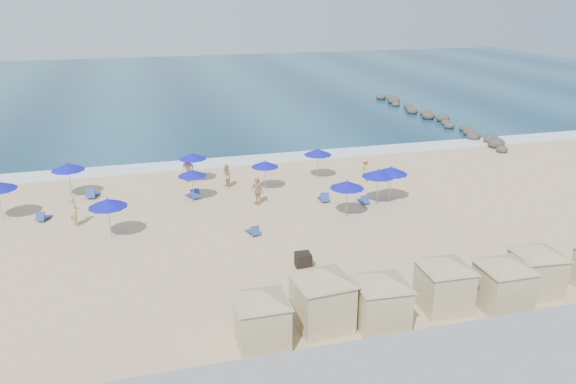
{
  "coord_description": "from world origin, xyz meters",
  "views": [
    {
      "loc": [
        -6.99,
        -28.18,
        13.26
      ],
      "look_at": [
        1.68,
        3.0,
        1.58
      ],
      "focal_mm": 35.0,
      "sensor_mm": 36.0,
      "label": 1
    }
  ],
  "objects_px": {
    "umbrella_5": "(265,164)",
    "umbrella_7": "(318,152)",
    "umbrella_9": "(378,173)",
    "cabana_1": "(323,290)",
    "beachgoer_2": "(257,191)",
    "beachgoer_1": "(226,176)",
    "cabana_3": "(445,276)",
    "umbrella_1": "(68,167)",
    "umbrella_6": "(347,185)",
    "beachgoer_3": "(364,170)",
    "rock_jetty": "(433,117)",
    "cabana_0": "(262,310)",
    "cabana_4": "(504,276)",
    "umbrella_3": "(193,156)",
    "umbrella_8": "(391,170)",
    "beachgoer_0": "(74,211)",
    "umbrella_4": "(192,173)",
    "cabana_2": "(382,293)",
    "beachgoer_4": "(188,169)",
    "cabana_5": "(538,262)",
    "umbrella_2": "(108,203)",
    "trash_bin": "(303,260)"
  },
  "relations": [
    {
      "from": "umbrella_4",
      "to": "beachgoer_3",
      "type": "distance_m",
      "value": 12.55
    },
    {
      "from": "cabana_2",
      "to": "umbrella_1",
      "type": "distance_m",
      "value": 24.1
    },
    {
      "from": "beachgoer_0",
      "to": "beachgoer_3",
      "type": "height_order",
      "value": "beachgoer_0"
    },
    {
      "from": "cabana_3",
      "to": "umbrella_1",
      "type": "height_order",
      "value": "cabana_3"
    },
    {
      "from": "trash_bin",
      "to": "umbrella_7",
      "type": "bearing_deg",
      "value": 69.68
    },
    {
      "from": "umbrella_7",
      "to": "cabana_4",
      "type": "bearing_deg",
      "value": -83.75
    },
    {
      "from": "beachgoer_4",
      "to": "trash_bin",
      "type": "bearing_deg",
      "value": -61.25
    },
    {
      "from": "umbrella_7",
      "to": "umbrella_9",
      "type": "bearing_deg",
      "value": -71.38
    },
    {
      "from": "beachgoer_2",
      "to": "beachgoer_3",
      "type": "relative_size",
      "value": 0.99
    },
    {
      "from": "umbrella_5",
      "to": "umbrella_9",
      "type": "relative_size",
      "value": 0.89
    },
    {
      "from": "umbrella_5",
      "to": "beachgoer_2",
      "type": "xyz_separation_m",
      "value": [
        -1.13,
        -2.54,
        -1.0
      ]
    },
    {
      "from": "trash_bin",
      "to": "cabana_5",
      "type": "height_order",
      "value": "cabana_5"
    },
    {
      "from": "rock_jetty",
      "to": "umbrella_3",
      "type": "distance_m",
      "value": 30.57
    },
    {
      "from": "cabana_0",
      "to": "cabana_4",
      "type": "height_order",
      "value": "cabana_4"
    },
    {
      "from": "cabana_1",
      "to": "cabana_5",
      "type": "bearing_deg",
      "value": -0.2
    },
    {
      "from": "cabana_1",
      "to": "beachgoer_2",
      "type": "xyz_separation_m",
      "value": [
        0.5,
        14.57,
        -0.77
      ]
    },
    {
      "from": "umbrella_2",
      "to": "umbrella_6",
      "type": "distance_m",
      "value": 13.97
    },
    {
      "from": "umbrella_3",
      "to": "beachgoer_0",
      "type": "relative_size",
      "value": 1.23
    },
    {
      "from": "umbrella_1",
      "to": "umbrella_6",
      "type": "relative_size",
      "value": 1.04
    },
    {
      "from": "cabana_4",
      "to": "beachgoer_2",
      "type": "height_order",
      "value": "cabana_4"
    },
    {
      "from": "cabana_5",
      "to": "umbrella_3",
      "type": "xyz_separation_m",
      "value": [
        -13.37,
        20.18,
        0.46
      ]
    },
    {
      "from": "beachgoer_4",
      "to": "umbrella_3",
      "type": "bearing_deg",
      "value": -38.49
    },
    {
      "from": "beachgoer_3",
      "to": "beachgoer_4",
      "type": "relative_size",
      "value": 0.98
    },
    {
      "from": "umbrella_4",
      "to": "umbrella_5",
      "type": "relative_size",
      "value": 1.0
    },
    {
      "from": "rock_jetty",
      "to": "beachgoer_1",
      "type": "bearing_deg",
      "value": -148.13
    },
    {
      "from": "umbrella_9",
      "to": "umbrella_7",
      "type": "bearing_deg",
      "value": 108.62
    },
    {
      "from": "umbrella_6",
      "to": "umbrella_3",
      "type": "bearing_deg",
      "value": 132.15
    },
    {
      "from": "rock_jetty",
      "to": "cabana_2",
      "type": "bearing_deg",
      "value": -122.26
    },
    {
      "from": "cabana_4",
      "to": "umbrella_3",
      "type": "bearing_deg",
      "value": 117.96
    },
    {
      "from": "cabana_4",
      "to": "cabana_5",
      "type": "xyz_separation_m",
      "value": [
        2.27,
        0.72,
        -0.02
      ]
    },
    {
      "from": "umbrella_7",
      "to": "rock_jetty",
      "type": "bearing_deg",
      "value": 40.19
    },
    {
      "from": "umbrella_5",
      "to": "umbrella_7",
      "type": "bearing_deg",
      "value": 18.45
    },
    {
      "from": "cabana_3",
      "to": "cabana_4",
      "type": "xyz_separation_m",
      "value": [
        2.51,
        -0.66,
        -0.01
      ]
    },
    {
      "from": "umbrella_5",
      "to": "umbrella_4",
      "type": "bearing_deg",
      "value": -172.26
    },
    {
      "from": "umbrella_2",
      "to": "umbrella_7",
      "type": "bearing_deg",
      "value": 25.77
    },
    {
      "from": "umbrella_4",
      "to": "beachgoer_2",
      "type": "bearing_deg",
      "value": -24.97
    },
    {
      "from": "rock_jetty",
      "to": "umbrella_2",
      "type": "xyz_separation_m",
      "value": [
        -32.87,
        -22.47,
        1.79
      ]
    },
    {
      "from": "cabana_0",
      "to": "cabana_1",
      "type": "height_order",
      "value": "cabana_1"
    },
    {
      "from": "umbrella_9",
      "to": "cabana_0",
      "type": "bearing_deg",
      "value": -129.49
    },
    {
      "from": "cabana_0",
      "to": "cabana_4",
      "type": "distance_m",
      "value": 10.8
    },
    {
      "from": "rock_jetty",
      "to": "umbrella_2",
      "type": "bearing_deg",
      "value": -145.64
    },
    {
      "from": "cabana_1",
      "to": "umbrella_8",
      "type": "bearing_deg",
      "value": 54.51
    },
    {
      "from": "rock_jetty",
      "to": "beachgoer_1",
      "type": "relative_size",
      "value": 15.68
    },
    {
      "from": "umbrella_2",
      "to": "rock_jetty",
      "type": "bearing_deg",
      "value": 34.36
    },
    {
      "from": "umbrella_8",
      "to": "beachgoer_0",
      "type": "distance_m",
      "value": 19.86
    },
    {
      "from": "trash_bin",
      "to": "umbrella_9",
      "type": "relative_size",
      "value": 0.31
    },
    {
      "from": "umbrella_4",
      "to": "cabana_0",
      "type": "bearing_deg",
      "value": -87.46
    },
    {
      "from": "umbrella_6",
      "to": "beachgoer_3",
      "type": "distance_m",
      "value": 7.16
    },
    {
      "from": "umbrella_6",
      "to": "rock_jetty",
      "type": "bearing_deg",
      "value": 50.59
    },
    {
      "from": "beachgoer_1",
      "to": "beachgoer_2",
      "type": "bearing_deg",
      "value": 7.29
    }
  ]
}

